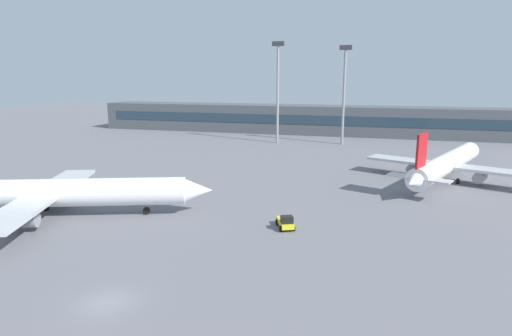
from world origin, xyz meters
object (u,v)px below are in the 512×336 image
airplane_near (53,193)px  floodlight_tower_east (278,86)px  airplane_mid (448,163)px  baggage_tug_yellow (286,222)px  floodlight_tower_west (344,88)px

airplane_near → floodlight_tower_east: bearing=79.3°
airplane_mid → airplane_near: bearing=-145.2°
floodlight_tower_east → airplane_near: bearing=-100.7°
airplane_mid → floodlight_tower_east: bearing=138.8°
baggage_tug_yellow → floodlight_tower_east: 70.25m
baggage_tug_yellow → airplane_mid: bearing=55.6°
baggage_tug_yellow → floodlight_tower_west: (0.88, 68.91, 14.22)m
airplane_near → baggage_tug_yellow: size_ratio=10.25×
floodlight_tower_west → floodlight_tower_east: 17.66m
floodlight_tower_west → floodlight_tower_east: bearing=-172.6°
airplane_near → floodlight_tower_west: (30.87, 72.69, 11.90)m
baggage_tug_yellow → floodlight_tower_west: floodlight_tower_west is taller
airplane_near → airplane_mid: (52.30, 36.32, -0.13)m
airplane_near → airplane_mid: size_ratio=1.06×
baggage_tug_yellow → floodlight_tower_west: bearing=89.3°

